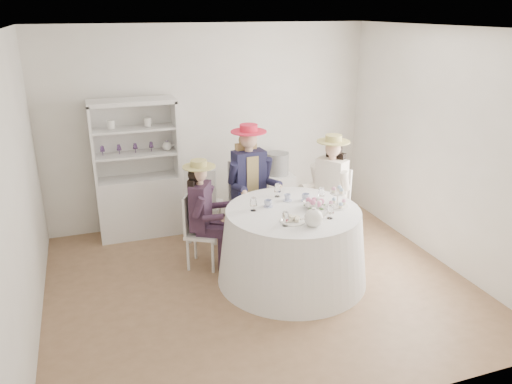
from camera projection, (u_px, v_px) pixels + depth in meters
name	position (u px, v px, depth m)	size (l,w,h in m)	color
ground	(259.00, 283.00, 5.54)	(4.50, 4.50, 0.00)	brown
ceiling	(260.00, 28.00, 4.60)	(4.50, 4.50, 0.00)	white
wall_back	(211.00, 126.00, 6.84)	(4.50, 4.50, 0.00)	silver
wall_front	(360.00, 254.00, 3.30)	(4.50, 4.50, 0.00)	silver
wall_left	(18.00, 193.00, 4.38)	(4.50, 4.50, 0.00)	silver
wall_right	(442.00, 148.00, 5.77)	(4.50, 4.50, 0.00)	silver
tea_table	(292.00, 245.00, 5.50)	(1.66, 1.66, 0.84)	white
hutch	(139.00, 188.00, 6.55)	(1.10, 0.48, 1.82)	silver
side_table	(277.00, 195.00, 7.26)	(0.41, 0.41, 0.64)	silver
hatbox	(278.00, 164.00, 7.09)	(0.31, 0.31, 0.31)	black
guest_left	(203.00, 208.00, 5.68)	(0.55, 0.51, 1.30)	silver
guest_mid	(250.00, 178.00, 6.23)	(0.57, 0.59, 1.56)	silver
guest_right	(330.00, 184.00, 6.23)	(0.61, 0.57, 1.43)	silver
spare_chair	(203.00, 202.00, 6.37)	(0.56, 0.56, 1.02)	silver
teacup_a	(268.00, 204.00, 5.43)	(0.09, 0.09, 0.07)	white
teacup_b	(287.00, 198.00, 5.59)	(0.07, 0.07, 0.07)	white
teacup_c	(306.00, 198.00, 5.60)	(0.09, 0.09, 0.07)	white
flower_bowl	(313.00, 205.00, 5.40)	(0.22, 0.22, 0.05)	white
flower_arrangement	(315.00, 203.00, 5.32)	(0.17, 0.17, 0.06)	pink
table_teapot	(314.00, 218.00, 4.94)	(0.26, 0.19, 0.20)	white
sandwich_plate	(293.00, 220.00, 5.06)	(0.26, 0.26, 0.06)	white
cupcake_stand	(338.00, 199.00, 5.42)	(0.24, 0.24, 0.22)	white
stemware_set	(293.00, 203.00, 5.33)	(0.90, 0.86, 0.15)	white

